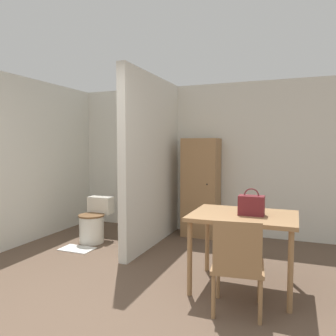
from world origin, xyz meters
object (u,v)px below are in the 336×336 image
dining_table (243,223)px  toilet (94,223)px  wooden_chair (238,263)px  handbag (251,205)px  wooden_cabinet (201,187)px

dining_table → toilet: bearing=160.4°
dining_table → wooden_chair: (0.04, -0.54, -0.23)m
toilet → handbag: size_ratio=2.45×
dining_table → toilet: (-2.40, 0.86, -0.40)m
wooden_chair → toilet: (-2.43, 1.40, -0.17)m
dining_table → wooden_cabinet: size_ratio=0.66×
wooden_chair → wooden_cabinet: size_ratio=0.54×
wooden_chair → wooden_cabinet: 2.57m
toilet → wooden_cabinet: 1.80m
dining_table → wooden_cabinet: 2.04m
dining_table → handbag: handbag is taller
toilet → dining_table: bearing=-19.6°
toilet → wooden_cabinet: (1.44, 0.94, 0.51)m
handbag → wooden_cabinet: size_ratio=0.17×
wooden_cabinet → toilet: bearing=-146.8°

